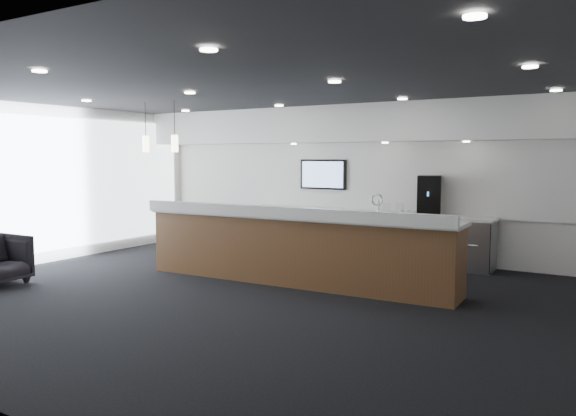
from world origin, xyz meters
The scene contains 20 objects.
ground centered at (0.00, 0.00, 0.00)m, with size 10.00×10.00×0.00m, color black.
ceiling centered at (0.00, 0.00, 3.00)m, with size 10.00×8.00×0.02m, color black.
back_wall centered at (0.00, 4.00, 1.50)m, with size 10.00×0.02×3.00m, color white.
left_wall centered at (-5.00, 0.00, 1.50)m, with size 0.02×8.00×3.00m, color white.
soffit_bulkhead centered at (0.00, 3.55, 2.65)m, with size 10.00×0.90×0.70m, color white.
alcove_panel centered at (0.00, 3.97, 1.60)m, with size 9.80×0.06×1.40m, color white.
window_blinds_wall centered at (-4.96, 0.00, 1.50)m, with size 0.04×7.36×2.55m, color white.
back_credenza centered at (0.00, 3.64, 0.48)m, with size 5.06×0.66×0.95m.
wall_tv centered at (-1.00, 3.91, 1.65)m, with size 1.05×0.08×0.62m.
pendant_left centered at (-2.40, 0.80, 2.25)m, with size 0.12×0.12×0.30m, color #FFF3C6.
pendant_right centered at (-3.10, 0.80, 2.25)m, with size 0.12×0.12×0.30m, color #FFF3C6.
ceiling_can_lights centered at (0.00, 0.00, 2.97)m, with size 7.00×5.00×0.02m, color silver, non-canonical shape.
service_counter centered at (-0.06, 1.15, 0.57)m, with size 5.32×1.03×1.49m.
coffee_machine centered at (1.33, 3.68, 1.31)m, with size 0.52×0.59×0.73m.
info_sign_left centered at (0.54, 3.57, 1.05)m, with size 0.14×0.02×0.20m, color silver.
info_sign_right centered at (0.80, 3.56, 1.05)m, with size 0.16×0.02×0.21m, color silver.
cup_0 centered at (1.26, 3.53, 0.99)m, with size 0.09×0.09×0.09m, color white.
cup_1 centered at (1.12, 3.53, 0.99)m, with size 0.09×0.09×0.09m, color white.
cup_2 centered at (0.98, 3.53, 0.99)m, with size 0.09×0.09×0.09m, color white.
cup_3 centered at (0.84, 3.53, 0.99)m, with size 0.09×0.09×0.09m, color white.
Camera 1 is at (4.44, -6.48, 2.03)m, focal length 35.00 mm.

